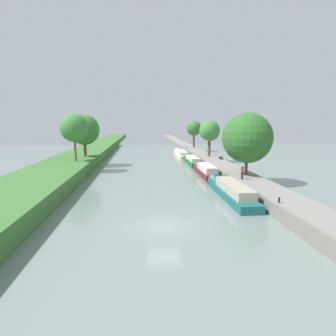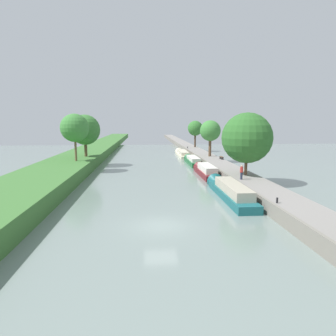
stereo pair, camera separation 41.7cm
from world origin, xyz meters
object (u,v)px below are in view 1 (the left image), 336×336
object	(u,v)px
mooring_bollard_near	(279,200)
park_bench	(221,157)
narrowboat_maroon	(206,171)
person_walking	(242,172)
narrowboat_teal	(230,190)
narrowboat_cream	(181,153)
narrowboat_green	(192,160)
mooring_bollard_far	(186,147)

from	to	relation	value
mooring_bollard_near	park_bench	xyz separation A→B (m)	(2.81, 28.47, 0.12)
narrowboat_maroon	person_walking	size ratio (longest dim) A/B	6.32
narrowboat_teal	narrowboat_cream	xyz separation A→B (m)	(-0.08, 38.13, -0.16)
narrowboat_green	narrowboat_cream	bearing A→B (deg)	91.00
mooring_bollard_near	narrowboat_green	bearing A→B (deg)	93.23
narrowboat_green	narrowboat_cream	xyz separation A→B (m)	(-0.23, 13.28, -0.09)
person_walking	park_bench	size ratio (longest dim) A/B	1.11
narrowboat_green	park_bench	distance (m)	5.73
narrowboat_teal	narrowboat_green	bearing A→B (deg)	89.66
person_walking	park_bench	bearing A→B (deg)	82.31
mooring_bollard_near	mooring_bollard_far	world-z (taller)	same
narrowboat_teal	narrowboat_green	size ratio (longest dim) A/B	1.16
narrowboat_maroon	mooring_bollard_far	size ratio (longest dim) A/B	23.30
narrowboat_maroon	narrowboat_green	size ratio (longest dim) A/B	0.96
mooring_bollard_far	park_bench	xyz separation A→B (m)	(2.81, -21.95, 0.12)
narrowboat_maroon	mooring_bollard_near	size ratio (longest dim) A/B	23.30
narrowboat_teal	park_bench	xyz separation A→B (m)	(4.75, 21.58, 0.87)
narrowboat_cream	park_bench	size ratio (longest dim) A/B	8.89
narrowboat_maroon	mooring_bollard_near	distance (m)	19.82
mooring_bollard_far	person_walking	bearing A→B (deg)	-89.54
narrowboat_teal	narrowboat_maroon	size ratio (longest dim) A/B	1.21
narrowboat_green	mooring_bollard_near	world-z (taller)	mooring_bollard_near
narrowboat_teal	mooring_bollard_near	xyz separation A→B (m)	(1.94, -6.89, 0.75)
mooring_bollard_near	mooring_bollard_far	size ratio (longest dim) A/B	1.00
narrowboat_green	park_bench	world-z (taller)	park_bench
narrowboat_cream	narrowboat_green	bearing A→B (deg)	-89.00
narrowboat_green	mooring_bollard_near	distance (m)	31.80
narrowboat_green	person_walking	distance (m)	21.86
person_walking	mooring_bollard_far	xyz separation A→B (m)	(-0.32, 40.38, -0.65)
park_bench	narrowboat_cream	bearing A→B (deg)	106.29
narrowboat_green	park_bench	size ratio (longest dim) A/B	7.29
narrowboat_green	mooring_bollard_near	xyz separation A→B (m)	(1.79, -31.74, 0.82)
narrowboat_teal	narrowboat_cream	bearing A→B (deg)	90.13
person_walking	mooring_bollard_near	distance (m)	10.06
narrowboat_cream	person_walking	xyz separation A→B (m)	(2.35, -34.99, 1.56)
person_walking	mooring_bollard_near	size ratio (longest dim) A/B	3.69
narrowboat_teal	person_walking	size ratio (longest dim) A/B	7.65
person_walking	mooring_bollard_near	xyz separation A→B (m)	(-0.32, -10.03, -0.65)
narrowboat_green	mooring_bollard_near	size ratio (longest dim) A/B	24.29
narrowboat_cream	mooring_bollard_near	size ratio (longest dim) A/B	29.63
narrowboat_green	mooring_bollard_far	xyz separation A→B (m)	(1.79, 18.68, 0.82)
narrowboat_green	park_bench	bearing A→B (deg)	-35.38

